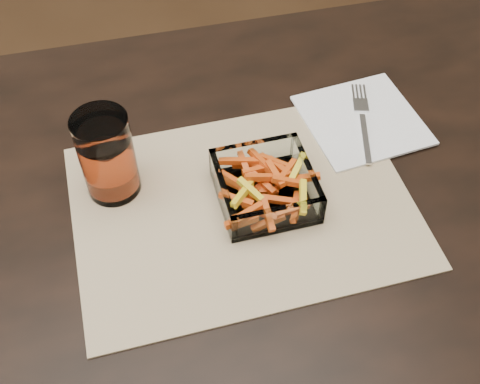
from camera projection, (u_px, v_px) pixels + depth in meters
name	position (u px, v px, depth m)	size (l,w,h in m)	color
dining_table	(151.00, 287.00, 0.83)	(1.60, 0.90, 0.75)	black
placemat	(243.00, 206.00, 0.81)	(0.45, 0.33, 0.00)	tan
glass_bowl	(265.00, 188.00, 0.80)	(0.13, 0.13, 0.05)	white
tumbler	(108.00, 158.00, 0.78)	(0.07, 0.07, 0.13)	white
napkin	(362.00, 120.00, 0.91)	(0.17, 0.17, 0.00)	white
fork	(363.00, 119.00, 0.90)	(0.06, 0.17, 0.00)	silver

